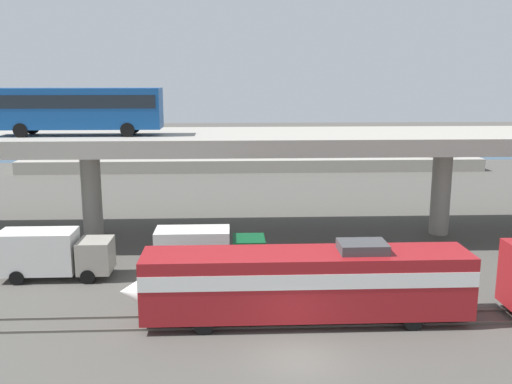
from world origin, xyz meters
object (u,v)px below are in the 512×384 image
Objects in this scene: transit_bus_on_overpass at (78,107)px; parked_car_3 at (203,148)px; service_truck_east at (207,251)px; parked_car_0 at (441,151)px; parked_car_4 at (69,152)px; parked_car_1 at (245,151)px; parked_car_2 at (321,149)px; train_locomotive at (290,281)px; parked_car_6 at (251,147)px; parked_car_7 at (113,149)px; service_truck_west at (53,253)px; parked_car_5 at (164,152)px.

transit_bus_on_overpass reaches higher than parked_car_3.
parked_car_0 is at bearing 53.98° from service_truck_east.
parked_car_4 is (-19.94, 41.91, 0.75)m from service_truck_east.
service_truck_east is 1.47× the size of parked_car_1.
service_truck_east is 1.61× the size of parked_car_2.
parked_car_6 is (-0.02, 53.43, 0.20)m from train_locomotive.
transit_bus_on_overpass reaches higher than parked_car_7.
parked_car_4 is (-49.98, 0.60, 0.00)m from parked_car_0.
service_truck_east is 1.62× the size of parked_car_4.
transit_bus_on_overpass is 11.46m from service_truck_west.
parked_car_5 is (-5.04, -3.68, -0.00)m from parked_car_3.
train_locomotive is 50.55m from parked_car_5.
service_truck_east is 1.66× the size of parked_car_7.
parked_car_6 is (6.85, 0.62, -0.00)m from parked_car_3.
parked_car_0 is 26.63m from parked_car_1.
parked_car_4 is (-10.49, 34.27, -7.79)m from transit_bus_on_overpass.
parked_car_7 is at bearing -5.46° from parked_car_0.
parked_car_1 is at bearing 76.18° from parked_car_6.
parked_car_1 and parked_car_2 have the same top height.
parked_car_5 is 1.02× the size of parked_car_7.
parked_car_4 is (-17.55, -3.87, -0.00)m from parked_car_3.
parked_car_2 is at bearing 61.92° from service_truck_west.
service_truck_east is 46.72m from parked_car_2.
service_truck_west is at bearing 96.75° from parked_car_7.
train_locomotive reaches higher than parked_car_5.
parked_car_2 is 29.16m from parked_car_7.
transit_bus_on_overpass is 2.84× the size of parked_car_2.
service_truck_west is 45.94m from parked_car_7.
parked_car_2 is 0.95× the size of parked_car_3.
transit_bus_on_overpass is at bearing 141.04° from service_truck_east.
parked_car_5 is (-11.91, 49.13, 0.20)m from train_locomotive.
parked_car_2 is 34.27m from parked_car_4.
parked_car_0 is at bearing 174.54° from parked_car_7.
parked_car_1 is 10.86m from parked_car_5.
parked_car_5 is 12.64m from parked_car_6.
transit_bus_on_overpass is 36.68m from parked_car_4.
parked_car_5 is at bearing -1.20° from parked_car_0.
parked_car_4 is at bearing 115.44° from service_truck_east.
service_truck_east is at bearing -64.56° from parked_car_4.
parked_car_0 is 1.05× the size of parked_car_5.
parked_car_2 is 21.79m from parked_car_5.
parked_car_3 reaches higher than service_truck_west.
service_truck_east is 1.53× the size of parked_car_3.
train_locomotive is 1.47× the size of transit_bus_on_overpass.
parked_car_5 is at bearing 100.01° from service_truck_east.
parked_car_0 is 1.06× the size of parked_car_6.
parked_car_6 is at bearing -89.98° from train_locomotive.
parked_car_1 and parked_car_7 have the same top height.
parked_car_6 reaches higher than service_truck_west.
transit_bus_on_overpass is at bearing -46.49° from train_locomotive.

